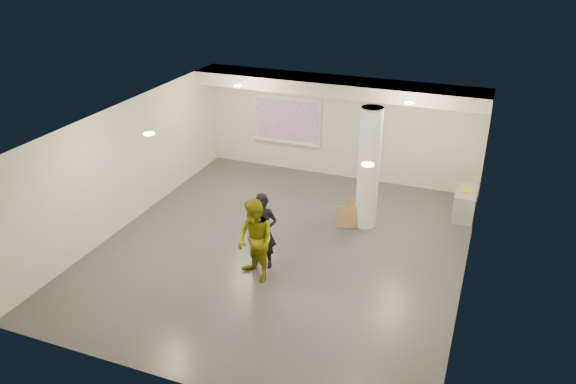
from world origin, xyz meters
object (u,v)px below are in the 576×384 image
at_px(column, 369,169).
at_px(man, 255,241).
at_px(projection_screen, 287,120).
at_px(woman, 263,231).
at_px(credenza, 465,202).

relative_size(column, man, 1.68).
relative_size(column, projection_screen, 1.43).
xyz_separation_m(projection_screen, man, (1.54, -5.76, -0.64)).
bearing_deg(column, woman, -121.66).
height_order(projection_screen, woman, projection_screen).
bearing_deg(projection_screen, credenza, -13.02).
height_order(column, credenza, column).
distance_m(projection_screen, man, 5.99).
xyz_separation_m(column, projection_screen, (-3.10, 2.65, 0.03)).
distance_m(credenza, woman, 5.58).
height_order(credenza, woman, woman).
relative_size(projection_screen, credenza, 1.72).
bearing_deg(credenza, woman, -134.11).
bearing_deg(woman, projection_screen, 93.66).
bearing_deg(projection_screen, woman, -74.16).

